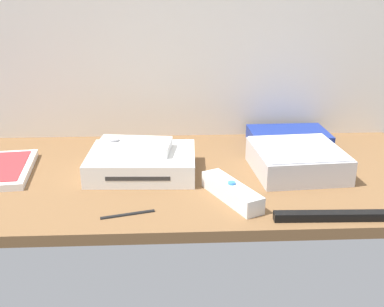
# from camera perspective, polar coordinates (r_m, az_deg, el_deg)

# --- Properties ---
(ground_plane) EXTENTS (1.00, 0.48, 0.02)m
(ground_plane) POSITION_cam_1_polar(r_m,az_deg,el_deg) (0.94, 0.00, -2.85)
(ground_plane) COLOR brown
(ground_plane) RESTS_ON ground
(back_wall) EXTENTS (1.10, 0.01, 0.64)m
(back_wall) POSITION_cam_1_polar(r_m,az_deg,el_deg) (1.11, -0.63, 18.21)
(back_wall) COLOR silver
(back_wall) RESTS_ON ground
(game_console) EXTENTS (0.22, 0.17, 0.04)m
(game_console) POSITION_cam_1_polar(r_m,az_deg,el_deg) (0.94, -6.15, -1.04)
(game_console) COLOR white
(game_console) RESTS_ON ground_plane
(mini_computer) EXTENTS (0.18, 0.18, 0.05)m
(mini_computer) POSITION_cam_1_polar(r_m,az_deg,el_deg) (0.95, 12.77, -0.76)
(mini_computer) COLOR silver
(mini_computer) RESTS_ON ground_plane
(network_router) EXTENTS (0.18, 0.13, 0.03)m
(network_router) POSITION_cam_1_polar(r_m,az_deg,el_deg) (1.11, 11.75, 1.90)
(network_router) COLOR navy
(network_router) RESTS_ON ground_plane
(remote_wand) EXTENTS (0.10, 0.15, 0.03)m
(remote_wand) POSITION_cam_1_polar(r_m,az_deg,el_deg) (0.82, 4.87, -4.71)
(remote_wand) COLOR white
(remote_wand) RESTS_ON ground_plane
(remote_classic_pad) EXTENTS (0.15, 0.10, 0.02)m
(remote_classic_pad) POSITION_cam_1_polar(r_m,az_deg,el_deg) (0.93, -7.13, 0.89)
(remote_classic_pad) COLOR white
(remote_classic_pad) RESTS_ON game_console
(sensor_bar) EXTENTS (0.24, 0.02, 0.01)m
(sensor_bar) POSITION_cam_1_polar(r_m,az_deg,el_deg) (0.80, 18.59, -7.27)
(sensor_bar) COLOR black
(sensor_bar) RESTS_ON ground_plane
(stylus_pen) EXTENTS (0.09, 0.03, 0.01)m
(stylus_pen) POSITION_cam_1_polar(r_m,az_deg,el_deg) (0.78, -7.91, -7.26)
(stylus_pen) COLOR black
(stylus_pen) RESTS_ON ground_plane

